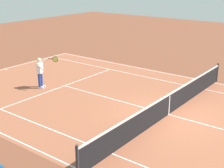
# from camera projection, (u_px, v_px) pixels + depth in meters

# --- Properties ---
(ground_plane) EXTENTS (60.00, 60.00, 0.00)m
(ground_plane) POSITION_uv_depth(u_px,v_px,m) (168.00, 114.00, 14.17)
(ground_plane) COLOR brown
(court_slab) EXTENTS (24.20, 11.40, 0.00)m
(court_slab) POSITION_uv_depth(u_px,v_px,m) (168.00, 114.00, 14.17)
(court_slab) COLOR #935138
(court_slab) RESTS_ON ground_plane
(court_line_markings) EXTENTS (23.85, 11.05, 0.01)m
(court_line_markings) POSITION_uv_depth(u_px,v_px,m) (168.00, 114.00, 14.17)
(court_line_markings) COLOR white
(court_line_markings) RESTS_ON ground_plane
(tennis_net) EXTENTS (0.10, 11.70, 1.08)m
(tennis_net) POSITION_uv_depth(u_px,v_px,m) (169.00, 104.00, 14.01)
(tennis_net) COLOR #2D2D33
(tennis_net) RESTS_ON ground_plane
(tennis_player_near) EXTENTS (0.88, 0.98, 1.70)m
(tennis_player_near) POSITION_uv_depth(u_px,v_px,m) (40.00, 71.00, 17.27)
(tennis_player_near) COLOR navy
(tennis_player_near) RESTS_ON ground_plane
(tennis_ball) EXTENTS (0.07, 0.07, 0.07)m
(tennis_ball) POSITION_uv_depth(u_px,v_px,m) (167.00, 94.00, 16.50)
(tennis_ball) COLOR #CCE01E
(tennis_ball) RESTS_ON ground_plane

